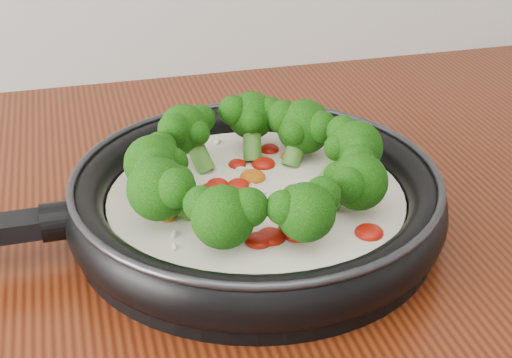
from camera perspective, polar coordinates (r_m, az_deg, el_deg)
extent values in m
cylinder|color=black|center=(0.66, 0.00, -3.33)|extent=(0.32, 0.32, 0.01)
torus|color=black|center=(0.65, 0.00, -1.52)|extent=(0.33, 0.33, 0.03)
torus|color=#2D2D33|center=(0.64, 0.00, 0.20)|extent=(0.32, 0.32, 0.01)
cylinder|color=black|center=(0.63, -14.77, -3.11)|extent=(0.03, 0.03, 0.03)
cylinder|color=white|center=(0.65, 0.00, -2.05)|extent=(0.26, 0.26, 0.02)
ellipsoid|color=#A51208|center=(0.59, 0.20, -4.75)|extent=(0.03, 0.03, 0.01)
ellipsoid|color=#A51208|center=(0.66, -1.37, -0.48)|extent=(0.03, 0.03, 0.01)
ellipsoid|color=#C0570C|center=(0.62, -6.79, -2.87)|extent=(0.02, 0.02, 0.01)
ellipsoid|color=#A51208|center=(0.64, -1.10, -1.68)|extent=(0.03, 0.03, 0.01)
ellipsoid|color=#A51208|center=(0.70, 0.57, 1.15)|extent=(0.03, 0.03, 0.01)
ellipsoid|color=#C0570C|center=(0.64, -2.94, -1.74)|extent=(0.02, 0.02, 0.01)
ellipsoid|color=#A51208|center=(0.59, 1.11, -4.47)|extent=(0.03, 0.03, 0.01)
ellipsoid|color=#A51208|center=(0.70, -1.44, 1.14)|extent=(0.02, 0.02, 0.01)
ellipsoid|color=#C0570C|center=(0.63, 4.80, -2.10)|extent=(0.03, 0.03, 0.01)
ellipsoid|color=#A51208|center=(0.65, 4.92, -1.18)|extent=(0.03, 0.03, 0.01)
ellipsoid|color=#A51208|center=(0.62, 2.11, -2.87)|extent=(0.02, 0.02, 0.01)
ellipsoid|color=#C0570C|center=(0.70, 7.33, 0.96)|extent=(0.03, 0.03, 0.01)
ellipsoid|color=#A51208|center=(0.66, -2.97, -0.45)|extent=(0.03, 0.03, 0.01)
ellipsoid|color=#A51208|center=(0.60, 8.64, -4.09)|extent=(0.03, 0.03, 0.01)
ellipsoid|color=#C0570C|center=(0.67, -0.26, 0.14)|extent=(0.03, 0.03, 0.01)
ellipsoid|color=#A51208|center=(0.59, 3.15, -4.27)|extent=(0.03, 0.03, 0.01)
ellipsoid|color=#A51208|center=(0.73, 1.03, 2.28)|extent=(0.02, 0.02, 0.01)
ellipsoid|color=#C0570C|center=(0.71, 2.49, 1.71)|extent=(0.02, 0.02, 0.01)
ellipsoid|color=#A51208|center=(0.66, -3.53, -0.77)|extent=(0.02, 0.02, 0.01)
ellipsoid|color=#A51208|center=(0.61, 2.71, -3.24)|extent=(0.03, 0.03, 0.01)
ellipsoid|color=#C0570C|center=(0.64, 4.53, -1.76)|extent=(0.02, 0.02, 0.01)
ellipsoid|color=#A51208|center=(0.61, -3.52, -3.12)|extent=(0.03, 0.03, 0.01)
ellipsoid|color=white|center=(0.60, -6.27, -4.21)|extent=(0.01, 0.01, 0.00)
ellipsoid|color=white|center=(0.65, 0.50, -0.95)|extent=(0.01, 0.01, 0.00)
ellipsoid|color=white|center=(0.72, -7.18, 1.90)|extent=(0.01, 0.01, 0.00)
ellipsoid|color=white|center=(0.74, -3.02, 2.87)|extent=(0.01, 0.01, 0.00)
ellipsoid|color=white|center=(0.70, 0.71, 1.21)|extent=(0.01, 0.01, 0.00)
ellipsoid|color=white|center=(0.69, -3.76, 0.51)|extent=(0.01, 0.01, 0.00)
ellipsoid|color=white|center=(0.61, 1.09, -3.67)|extent=(0.01, 0.01, 0.00)
ellipsoid|color=white|center=(0.66, -4.32, -0.87)|extent=(0.01, 0.01, 0.00)
ellipsoid|color=white|center=(0.58, -6.27, -5.15)|extent=(0.00, 0.01, 0.00)
ellipsoid|color=white|center=(0.66, 6.21, -0.68)|extent=(0.01, 0.01, 0.00)
ellipsoid|color=white|center=(0.66, 6.94, -0.99)|extent=(0.01, 0.01, 0.00)
ellipsoid|color=white|center=(0.67, -5.14, -0.37)|extent=(0.01, 0.01, 0.00)
ellipsoid|color=white|center=(0.69, -4.02, 0.68)|extent=(0.01, 0.01, 0.00)
ellipsoid|color=white|center=(0.70, -3.82, 1.31)|extent=(0.01, 0.01, 0.00)
ellipsoid|color=white|center=(0.58, -0.13, -4.92)|extent=(0.01, 0.01, 0.00)
ellipsoid|color=white|center=(0.66, -1.63, -0.79)|extent=(0.01, 0.01, 0.00)
ellipsoid|color=white|center=(0.63, 1.35, -2.12)|extent=(0.01, 0.01, 0.00)
ellipsoid|color=white|center=(0.63, 1.34, -2.20)|extent=(0.01, 0.01, 0.00)
ellipsoid|color=white|center=(0.67, -0.15, -0.26)|extent=(0.01, 0.01, 0.00)
ellipsoid|color=white|center=(0.65, -0.35, -1.28)|extent=(0.01, 0.01, 0.00)
ellipsoid|color=white|center=(0.66, -1.63, -0.69)|extent=(0.01, 0.01, 0.00)
ellipsoid|color=white|center=(0.74, -2.91, 2.84)|extent=(0.01, 0.01, 0.00)
ellipsoid|color=white|center=(0.69, -1.18, 0.80)|extent=(0.01, 0.01, 0.00)
cylinder|color=#4F892D|center=(0.66, 6.09, 0.78)|extent=(0.04, 0.02, 0.04)
sphere|color=black|center=(0.66, 7.68, 2.42)|extent=(0.05, 0.05, 0.05)
sphere|color=black|center=(0.67, 6.66, 3.63)|extent=(0.03, 0.03, 0.03)
sphere|color=black|center=(0.64, 7.99, 2.19)|extent=(0.03, 0.03, 0.03)
sphere|color=black|center=(0.65, 6.22, 2.39)|extent=(0.02, 0.02, 0.02)
cylinder|color=#4F892D|center=(0.70, 3.00, 2.24)|extent=(0.04, 0.03, 0.04)
sphere|color=black|center=(0.71, 3.69, 4.01)|extent=(0.05, 0.05, 0.05)
sphere|color=black|center=(0.71, 2.07, 4.77)|extent=(0.03, 0.03, 0.03)
sphere|color=black|center=(0.69, 4.99, 4.00)|extent=(0.03, 0.03, 0.03)
sphere|color=black|center=(0.69, 3.00, 3.62)|extent=(0.03, 0.03, 0.03)
cylinder|color=#4F892D|center=(0.71, -0.29, 2.85)|extent=(0.02, 0.04, 0.04)
sphere|color=black|center=(0.72, -0.36, 4.91)|extent=(0.05, 0.05, 0.05)
sphere|color=black|center=(0.71, -1.75, 5.28)|extent=(0.03, 0.03, 0.03)
sphere|color=black|center=(0.71, 1.05, 5.25)|extent=(0.03, 0.03, 0.03)
sphere|color=black|center=(0.70, -0.30, 4.46)|extent=(0.02, 0.02, 0.02)
cylinder|color=#4F892D|center=(0.69, -4.41, 1.96)|extent=(0.03, 0.04, 0.04)
sphere|color=black|center=(0.69, -5.51, 3.82)|extent=(0.05, 0.05, 0.05)
sphere|color=black|center=(0.68, -6.32, 3.83)|extent=(0.03, 0.03, 0.03)
sphere|color=black|center=(0.70, -4.23, 4.62)|extent=(0.03, 0.03, 0.03)
sphere|color=black|center=(0.68, -4.50, 3.53)|extent=(0.02, 0.02, 0.02)
cylinder|color=#4F892D|center=(0.65, -6.32, -0.15)|extent=(0.04, 0.03, 0.03)
sphere|color=black|center=(0.64, -7.89, 1.15)|extent=(0.05, 0.05, 0.05)
sphere|color=black|center=(0.62, -7.65, 1.00)|extent=(0.03, 0.03, 0.03)
sphere|color=black|center=(0.66, -7.33, 2.37)|extent=(0.03, 0.03, 0.03)
sphere|color=black|center=(0.64, -6.30, 1.29)|extent=(0.03, 0.03, 0.03)
cylinder|color=#4F892D|center=(0.61, -5.78, -1.87)|extent=(0.04, 0.03, 0.04)
sphere|color=black|center=(0.59, -7.47, -0.78)|extent=(0.05, 0.05, 0.05)
sphere|color=black|center=(0.58, -6.14, -0.70)|extent=(0.03, 0.03, 0.03)
sphere|color=black|center=(0.61, -7.97, 0.56)|extent=(0.03, 0.03, 0.03)
sphere|color=black|center=(0.60, -5.93, -0.15)|extent=(0.03, 0.03, 0.03)
cylinder|color=#4F892D|center=(0.58, -1.96, -3.49)|extent=(0.03, 0.04, 0.04)
sphere|color=black|center=(0.56, -2.54, -2.93)|extent=(0.05, 0.05, 0.05)
sphere|color=black|center=(0.56, -0.56, -2.18)|extent=(0.03, 0.03, 0.03)
sphere|color=black|center=(0.57, -4.19, -1.92)|extent=(0.03, 0.03, 0.03)
sphere|color=black|center=(0.57, -1.97, -1.84)|extent=(0.02, 0.02, 0.02)
cylinder|color=#4F892D|center=(0.59, 2.94, -3.24)|extent=(0.02, 0.04, 0.04)
sphere|color=black|center=(0.56, 3.84, -2.55)|extent=(0.05, 0.05, 0.05)
sphere|color=black|center=(0.57, 5.11, -1.19)|extent=(0.03, 0.03, 0.03)
sphere|color=black|center=(0.56, 2.09, -2.20)|extent=(0.03, 0.03, 0.03)
sphere|color=black|center=(0.57, 3.00, -1.52)|extent=(0.02, 0.02, 0.02)
cylinder|color=#4F892D|center=(0.62, 6.21, -1.33)|extent=(0.04, 0.03, 0.04)
sphere|color=black|center=(0.61, 7.89, -0.20)|extent=(0.05, 0.05, 0.05)
sphere|color=black|center=(0.62, 7.81, 1.28)|extent=(0.03, 0.03, 0.03)
sphere|color=black|center=(0.59, 7.13, -0.40)|extent=(0.03, 0.03, 0.03)
sphere|color=black|center=(0.61, 6.27, 0.26)|extent=(0.02, 0.02, 0.02)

